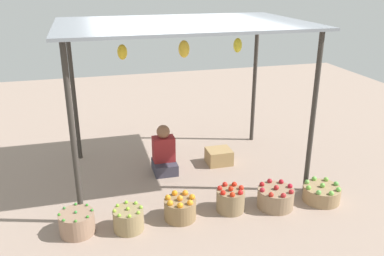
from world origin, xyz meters
TOP-DOWN VIEW (x-y plane):
  - ground_plane at (0.00, 0.00)m, footprint 14.00×14.00m
  - market_stall_structure at (-0.00, -0.00)m, footprint 3.48×2.31m
  - vendor_person at (-0.29, 0.13)m, footprint 0.36×0.44m
  - basket_green_chilies at (-1.64, -1.23)m, footprint 0.43×0.43m
  - basket_limes at (-1.03, -1.32)m, footprint 0.38×0.38m
  - basket_oranges at (-0.36, -1.25)m, footprint 0.41×0.41m
  - basket_red_tomatoes at (0.34, -1.23)m, footprint 0.38×0.38m
  - basket_red_apples at (0.96, -1.31)m, footprint 0.49×0.49m
  - basket_green_apples at (1.65, -1.33)m, footprint 0.51×0.51m
  - wooden_crate_near_vendor at (0.65, 0.18)m, footprint 0.40×0.36m

SIDE VIEW (x-z plane):
  - ground_plane at x=0.00m, z-range 0.00..0.00m
  - basket_green_apples at x=1.65m, z-range -0.02..0.25m
  - wooden_crate_near_vendor at x=0.65m, z-range 0.00..0.25m
  - basket_red_apples at x=0.96m, z-range -0.02..0.30m
  - basket_green_chilies at x=-1.64m, z-range -0.01..0.29m
  - basket_limes at x=-1.03m, z-range -0.02..0.30m
  - basket_oranges at x=-0.36m, z-range -0.02..0.31m
  - basket_red_tomatoes at x=0.34m, z-range -0.02..0.34m
  - vendor_person at x=-0.29m, z-range -0.09..0.69m
  - market_stall_structure at x=0.00m, z-range 1.00..3.35m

